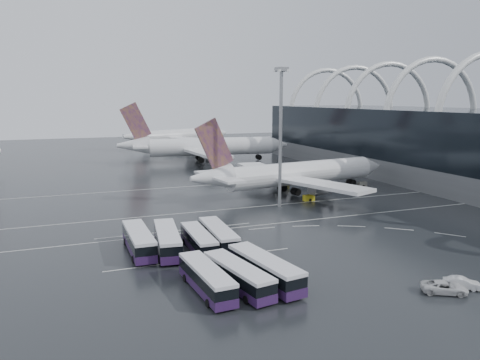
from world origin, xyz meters
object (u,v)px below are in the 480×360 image
object	(u,v)px
bus_row_near_c	(199,240)
bus_row_far_b	(238,276)
airliner_gate_c	(177,136)
bus_row_far_c	(265,269)
van_curve_c	(462,283)
floodlight_mast	(281,121)
airliner_gate_b	(203,147)
gse_cart_belly_e	(284,183)
bus_row_near_d	(218,236)
airliner_main	(292,174)
bus_row_near_a	(139,240)
gse_cart_belly_c	(309,198)
bus_row_far_a	(206,278)
gse_cart_belly_d	(362,184)
van_curve_a	(445,287)
bus_row_near_b	(167,240)

from	to	relation	value
bus_row_near_c	bus_row_far_b	xyz separation A→B (m)	(0.51, -15.68, 0.04)
airliner_gate_c	bus_row_far_c	distance (m)	167.78
van_curve_c	floodlight_mast	bearing A→B (deg)	40.20
airliner_gate_b	gse_cart_belly_e	world-z (taller)	airliner_gate_b
bus_row_near_d	airliner_gate_c	bearing A→B (deg)	-8.65
airliner_main	bus_row_near_a	world-z (taller)	airliner_main
bus_row_near_c	bus_row_far_b	bearing A→B (deg)	-176.79
bus_row_near_c	gse_cart_belly_c	xyz separation A→B (m)	(33.43, 25.42, -1.04)
bus_row_far_c	gse_cart_belly_e	size ratio (longest dim) A/B	5.68
bus_row_far_a	gse_cart_belly_d	distance (m)	77.43
airliner_gate_b	airliner_gate_c	xyz separation A→B (m)	(3.42, 53.49, -0.15)
gse_cart_belly_e	airliner_gate_b	bearing A→B (deg)	97.66
bus_row_near_a	bus_row_near_c	distance (m)	9.11
bus_row_far_a	van_curve_c	world-z (taller)	bus_row_far_a
airliner_gate_b	bus_row_near_c	distance (m)	101.19
van_curve_c	floodlight_mast	world-z (taller)	floodlight_mast
gse_cart_belly_e	airliner_main	bearing A→B (deg)	-105.61
van_curve_a	van_curve_c	bearing A→B (deg)	-54.22
bus_row_near_a	bus_row_near_b	distance (m)	4.32
airliner_gate_b	van_curve_a	world-z (taller)	airliner_gate_b
gse_cart_belly_c	gse_cart_belly_e	xyz separation A→B (m)	(3.02, 18.71, 0.01)
bus_row_near_c	van_curve_c	xyz separation A→B (m)	(26.41, -25.46, -0.99)
bus_row_near_c	van_curve_a	world-z (taller)	bus_row_near_c
airliner_main	van_curve_c	size ratio (longest dim) A/B	12.92
van_curve_a	gse_cart_belly_c	xyz separation A→B (m)	(10.10, 51.22, -0.08)
bus_row_near_c	bus_row_near_d	xyz separation A→B (m)	(3.43, 0.73, 0.13)
airliner_gate_c	bus_row_near_b	bearing A→B (deg)	-126.79
bus_row_near_a	van_curve_a	distance (m)	42.92
bus_row_near_b	gse_cart_belly_d	distance (m)	68.81
van_curve_a	airliner_gate_b	bearing A→B (deg)	26.74
airliner_gate_b	airliner_gate_c	world-z (taller)	airliner_gate_b
airliner_main	bus_row_near_d	distance (m)	45.15
bus_row_far_c	van_curve_c	xyz separation A→B (m)	(22.03, -10.40, -1.15)
bus_row_near_d	floodlight_mast	size ratio (longest dim) A/B	0.46
airliner_gate_c	floodlight_mast	world-z (taller)	floodlight_mast
gse_cart_belly_d	bus_row_far_c	bearing A→B (deg)	-135.10
airliner_gate_b	bus_row_far_b	distance (m)	116.14
airliner_gate_c	van_curve_c	size ratio (longest dim) A/B	13.17
bus_row_near_b	floodlight_mast	size ratio (longest dim) A/B	0.48
bus_row_far_c	gse_cart_belly_e	xyz separation A→B (m)	(32.07, 59.20, -1.19)
airliner_gate_c	gse_cart_belly_e	size ratio (longest dim) A/B	23.06
floodlight_mast	airliner_gate_b	bearing A→B (deg)	86.37
airliner_gate_c	bus_row_near_d	distance (m)	152.42
bus_row_near_b	bus_row_near_c	size ratio (longest dim) A/B	1.13
bus_row_near_d	bus_row_far_b	distance (m)	16.66
van_curve_c	bus_row_near_d	bearing A→B (deg)	79.38
airliner_gate_b	bus_row_far_c	size ratio (longest dim) A/B	4.46
airliner_main	airliner_gate_c	distance (m)	116.12
bus_row_far_c	van_curve_a	distance (m)	21.81
gse_cart_belly_e	bus_row_far_c	bearing A→B (deg)	-118.44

